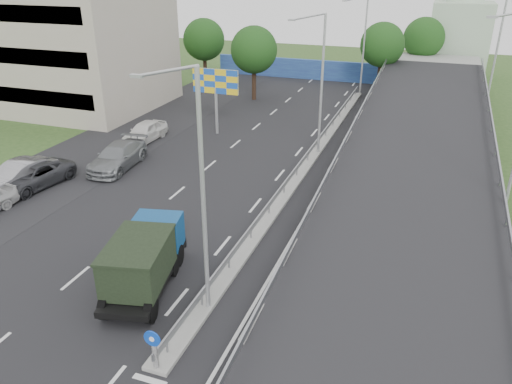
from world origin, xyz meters
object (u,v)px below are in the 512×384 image
at_px(billboard, 216,85).
at_px(parked_car_b, 18,175).
at_px(church, 459,33).
at_px(parked_car_c, 33,176).
at_px(lamp_post_near, 198,184).
at_px(lamp_post_far, 363,40).
at_px(dump_truck, 145,257).
at_px(lamp_post_mid, 319,78).
at_px(sign_bollard, 154,349).
at_px(parked_car_e, 145,132).
at_px(parked_car_d, 118,157).

relative_size(billboard, parked_car_b, 1.05).
xyz_separation_m(church, parked_car_c, (-25.74, -46.24, -4.54)).
relative_size(lamp_post_near, lamp_post_far, 1.00).
height_order(billboard, parked_car_b, billboard).
bearing_deg(billboard, dump_truck, -74.45).
relative_size(lamp_post_mid, church, 0.73).
xyz_separation_m(lamp_post_near, lamp_post_far, (0.00, 40.00, 0.00)).
relative_size(sign_bollard, dump_truck, 0.26).
relative_size(lamp_post_near, billboard, 1.83).
bearing_deg(parked_car_b, billboard, 69.17).
height_order(lamp_post_near, parked_car_e, lamp_post_near).
xyz_separation_m(lamp_post_mid, billboard, (-9.11, 2.00, -1.62)).
distance_m(parked_car_b, parked_car_d, 6.53).
bearing_deg(lamp_post_near, lamp_post_far, 90.00).
height_order(lamp_post_near, parked_car_b, lamp_post_near).
distance_m(sign_bollard, dump_truck, 5.46).
distance_m(lamp_post_near, dump_truck, 5.40).
bearing_deg(parked_car_c, lamp_post_far, 72.09).
bearing_deg(parked_car_c, parked_car_e, 87.69).
bearing_deg(lamp_post_near, parked_car_e, 127.25).
bearing_deg(sign_bollard, parked_car_e, 121.96).
xyz_separation_m(lamp_post_near, parked_car_c, (-15.85, 7.76, -5.04)).
distance_m(sign_bollard, lamp_post_mid, 24.30).
bearing_deg(dump_truck, lamp_post_mid, 67.89).
xyz_separation_m(church, dump_truck, (-13.07, -53.33, -3.82)).
relative_size(lamp_post_near, parked_car_e, 2.13).
height_order(parked_car_b, parked_car_d, parked_car_b).
relative_size(lamp_post_mid, billboard, 1.83).
relative_size(parked_car_c, parked_car_e, 1.17).
bearing_deg(dump_truck, parked_car_d, 115.81).
height_order(church, parked_car_e, church).
xyz_separation_m(sign_bollard, parked_car_d, (-12.50, 16.32, -0.19)).
bearing_deg(sign_bollard, billboard, 109.21).
height_order(billboard, parked_car_c, billboard).
xyz_separation_m(lamp_post_near, parked_car_b, (-16.66, 7.38, -4.95)).
bearing_deg(lamp_post_far, billboard, -116.84).
relative_size(lamp_post_near, parked_car_c, 1.82).
xyz_separation_m(lamp_post_mid, parked_car_e, (-13.89, -1.74, -5.00)).
distance_m(sign_bollard, parked_car_b, 19.99).
height_order(sign_bollard, billboard, billboard).
bearing_deg(billboard, church, 59.30).
bearing_deg(lamp_post_far, church, 54.76).
bearing_deg(lamp_post_far, parked_car_e, -122.57).
height_order(parked_car_b, parked_car_c, parked_car_b).
distance_m(lamp_post_near, lamp_post_far, 40.00).
relative_size(church, billboard, 2.51).
xyz_separation_m(dump_truck, parked_car_e, (-10.71, 17.59, -0.69)).
relative_size(lamp_post_far, parked_car_e, 2.13).
distance_m(sign_bollard, church, 58.84).
height_order(church, parked_car_d, church).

